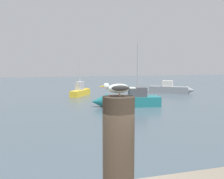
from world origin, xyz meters
TOP-DOWN VIEW (x-y plane):
  - mooring_post at (0.93, -0.35)m, footprint 0.35×0.35m
  - seagull at (0.93, -0.35)m, footprint 0.39×0.17m
  - boat_teal at (6.00, 13.98)m, footprint 5.05×1.98m
  - boat_grey at (13.48, 20.37)m, footprint 4.25×3.49m
  - boat_yellow at (4.08, 21.22)m, footprint 2.63×3.38m

SIDE VIEW (x-z plane):
  - boat_yellow at x=4.08m, z-range -1.29..2.18m
  - boat_grey at x=13.48m, z-range -0.23..1.12m
  - boat_teal at x=6.00m, z-range -1.88..2.80m
  - mooring_post at x=0.93m, z-range 1.55..2.67m
  - seagull at x=0.93m, z-range 2.69..2.83m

